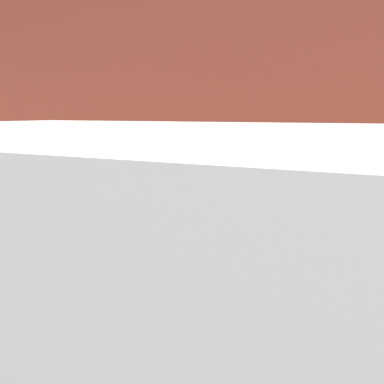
# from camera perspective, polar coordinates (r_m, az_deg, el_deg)

# --- Properties ---
(ground_plane) EXTENTS (80.00, 80.00, 0.00)m
(ground_plane) POSITION_cam_1_polar(r_m,az_deg,el_deg) (6.90, -7.34, -7.50)
(ground_plane) COLOR #2D2D30
(sidewalk_slab) EXTENTS (36.00, 3.50, 0.01)m
(sidewalk_slab) POSITION_cam_1_polar(r_m,az_deg,el_deg) (8.37, -1.04, -4.01)
(sidewalk_slab) COLOR #B2ADA3
(sidewalk_slab) RESTS_ON ground
(brick_building_wall) EXTENTS (36.00, 0.50, 6.42)m
(brick_building_wall) POSITION_cam_1_polar(r_m,az_deg,el_deg) (11.33, 6.72, 16.27)
(brick_building_wall) COLOR brown
(brick_building_wall) RESTS_ON ground
(motorcycle_red) EXTENTS (1.96, 0.77, 1.03)m
(motorcycle_red) POSITION_cam_1_polar(r_m,az_deg,el_deg) (8.25, -6.48, -1.49)
(motorcycle_red) COLOR black
(motorcycle_red) RESTS_ON ground
(motorcycle_green) EXTENTS (2.01, 0.58, 1.03)m
(motorcycle_green) POSITION_cam_1_polar(r_m,az_deg,el_deg) (7.54, 8.17, -2.75)
(motorcycle_green) COLOR black
(motorcycle_green) RESTS_ON ground
(box_truck) EXTENTS (6.31, 2.53, 2.15)m
(box_truck) POSITION_cam_1_polar(r_m,az_deg,el_deg) (1.95, 24.83, -20.55)
(box_truck) COLOR black
(box_truck) RESTS_ON ground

